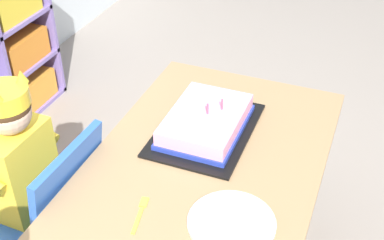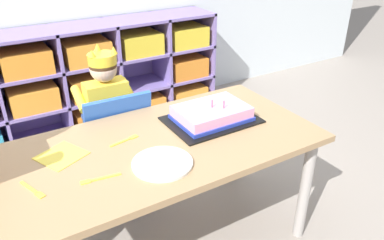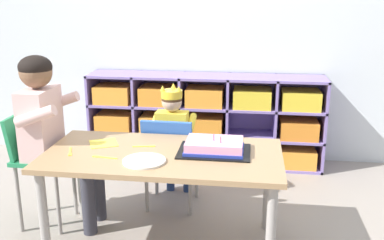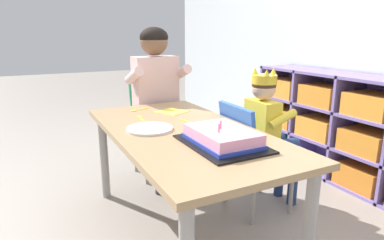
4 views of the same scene
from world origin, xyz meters
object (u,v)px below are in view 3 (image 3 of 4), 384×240
object	(u,v)px
classroom_chair_adult_side	(37,156)
activity_table	(163,164)
fork_by_napkin	(70,152)
classroom_chair_blue	(170,154)
fork_near_child_seat	(103,157)
paper_plate_stack	(144,161)
birthday_cake_on_tray	(214,147)
adult_helper_seated	(51,123)
fork_near_cake_tray	(146,146)
child_with_crown	(174,129)

from	to	relation	value
classroom_chair_adult_side	activity_table	bearing A→B (deg)	-100.92
activity_table	fork_by_napkin	xyz separation A→B (m)	(-0.51, -0.06, 0.07)
classroom_chair_blue	fork_near_child_seat	world-z (taller)	classroom_chair_blue
paper_plate_stack	fork_by_napkin	size ratio (longest dim) A/B	1.73
birthday_cake_on_tray	paper_plate_stack	bearing A→B (deg)	-150.46
paper_plate_stack	fork_near_child_seat	world-z (taller)	paper_plate_stack
birthday_cake_on_tray	paper_plate_stack	distance (m)	0.40
adult_helper_seated	paper_plate_stack	world-z (taller)	adult_helper_seated
fork_near_cake_tray	child_with_crown	bearing A→B (deg)	-110.31
classroom_chair_adult_side	fork_near_cake_tray	world-z (taller)	classroom_chair_adult_side
classroom_chair_blue	fork_by_napkin	size ratio (longest dim) A/B	4.97
activity_table	classroom_chair_adult_side	distance (m)	0.84
fork_by_napkin	fork_near_child_seat	xyz separation A→B (m)	(0.20, -0.05, 0.00)
classroom_chair_blue	fork_near_cake_tray	xyz separation A→B (m)	(-0.07, -0.37, 0.18)
activity_table	child_with_crown	world-z (taller)	child_with_crown
paper_plate_stack	classroom_chair_adult_side	bearing A→B (deg)	158.14
classroom_chair_adult_side	fork_by_napkin	world-z (taller)	classroom_chair_adult_side
paper_plate_stack	fork_near_child_seat	distance (m)	0.24
fork_near_cake_tray	fork_by_napkin	size ratio (longest dim) A/B	1.00
adult_helper_seated	fork_by_napkin	size ratio (longest dim) A/B	8.20
child_with_crown	birthday_cake_on_tray	distance (m)	0.61
classroom_chair_blue	fork_near_child_seat	size ratio (longest dim) A/B	4.55
fork_near_cake_tray	fork_by_napkin	distance (m)	0.42
child_with_crown	fork_by_napkin	bearing A→B (deg)	55.35
activity_table	adult_helper_seated	bearing A→B (deg)	167.51
classroom_chair_blue	fork_near_cake_tray	world-z (taller)	classroom_chair_blue
paper_plate_stack	birthday_cake_on_tray	bearing A→B (deg)	29.54
fork_by_napkin	fork_near_child_seat	bearing A→B (deg)	-124.54
activity_table	fork_by_napkin	bearing A→B (deg)	-173.19
fork_near_cake_tray	fork_by_napkin	xyz separation A→B (m)	(-0.39, -0.15, -0.00)
birthday_cake_on_tray	fork_by_napkin	world-z (taller)	birthday_cake_on_tray
classroom_chair_adult_side	paper_plate_stack	world-z (taller)	classroom_chair_adult_side
birthday_cake_on_tray	fork_near_cake_tray	world-z (taller)	birthday_cake_on_tray
classroom_chair_adult_side	birthday_cake_on_tray	size ratio (longest dim) A/B	1.79
adult_helper_seated	birthday_cake_on_tray	xyz separation A→B (m)	(0.99, -0.11, -0.07)
adult_helper_seated	fork_by_napkin	world-z (taller)	adult_helper_seated
classroom_chair_blue	paper_plate_stack	xyz separation A→B (m)	(-0.03, -0.60, 0.19)
adult_helper_seated	activity_table	bearing A→B (deg)	-102.59
child_with_crown	fork_by_napkin	world-z (taller)	child_with_crown
fork_by_napkin	classroom_chair_blue	bearing A→B (deg)	-62.49
adult_helper_seated	fork_near_cake_tray	size ratio (longest dim) A/B	8.21
adult_helper_seated	classroom_chair_blue	bearing A→B (deg)	-65.92
classroom_chair_blue	fork_near_child_seat	xyz separation A→B (m)	(-0.26, -0.57, 0.18)
fork_near_cake_tray	fork_near_child_seat	bearing A→B (deg)	35.67
paper_plate_stack	fork_near_cake_tray	bearing A→B (deg)	101.58
fork_by_napkin	fork_near_child_seat	distance (m)	0.21
classroom_chair_adult_side	paper_plate_stack	distance (m)	0.82
adult_helper_seated	birthday_cake_on_tray	size ratio (longest dim) A/B	2.70
activity_table	adult_helper_seated	size ratio (longest dim) A/B	1.22
activity_table	birthday_cake_on_tray	distance (m)	0.30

